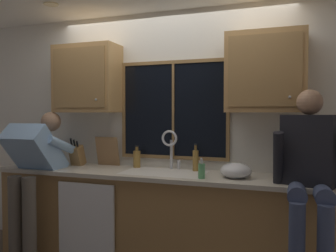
{
  "coord_description": "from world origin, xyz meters",
  "views": [
    {
      "loc": [
        1.18,
        -3.42,
        1.5
      ],
      "look_at": [
        0.09,
        -0.3,
        1.37
      ],
      "focal_mm": 37.03,
      "sensor_mm": 36.0,
      "label": 1
    }
  ],
  "objects_px": {
    "cutting_board": "(107,151)",
    "soap_dispenser": "(202,171)",
    "bottle_green_glass": "(196,160)",
    "bottle_tall_clear": "(137,158)",
    "mixing_bowl": "(236,171)",
    "person_standing": "(34,168)",
    "knife_block": "(77,156)",
    "person_sitting_on_counter": "(309,164)"
  },
  "relations": [
    {
      "from": "cutting_board",
      "to": "bottle_green_glass",
      "type": "bearing_deg",
      "value": -2.21
    },
    {
      "from": "cutting_board",
      "to": "bottle_green_glass",
      "type": "relative_size",
      "value": 1.19
    },
    {
      "from": "person_standing",
      "to": "bottle_tall_clear",
      "type": "relative_size",
      "value": 6.46
    },
    {
      "from": "knife_block",
      "to": "person_sitting_on_counter",
      "type": "bearing_deg",
      "value": -9.11
    },
    {
      "from": "mixing_bowl",
      "to": "bottle_green_glass",
      "type": "bearing_deg",
      "value": 153.13
    },
    {
      "from": "knife_block",
      "to": "soap_dispenser",
      "type": "xyz_separation_m",
      "value": [
        1.46,
        -0.28,
        -0.04
      ]
    },
    {
      "from": "knife_block",
      "to": "cutting_board",
      "type": "distance_m",
      "value": 0.33
    },
    {
      "from": "mixing_bowl",
      "to": "bottle_tall_clear",
      "type": "bearing_deg",
      "value": 168.09
    },
    {
      "from": "soap_dispenser",
      "to": "cutting_board",
      "type": "bearing_deg",
      "value": 160.97
    },
    {
      "from": "cutting_board",
      "to": "soap_dispenser",
      "type": "relative_size",
      "value": 1.74
    },
    {
      "from": "person_standing",
      "to": "person_sitting_on_counter",
      "type": "distance_m",
      "value": 2.58
    },
    {
      "from": "cutting_board",
      "to": "bottle_tall_clear",
      "type": "relative_size",
      "value": 1.37
    },
    {
      "from": "knife_block",
      "to": "bottle_tall_clear",
      "type": "bearing_deg",
      "value": 7.04
    },
    {
      "from": "person_sitting_on_counter",
      "to": "bottle_green_glass",
      "type": "relative_size",
      "value": 4.68
    },
    {
      "from": "bottle_green_glass",
      "to": "bottle_tall_clear",
      "type": "relative_size",
      "value": 1.16
    },
    {
      "from": "person_sitting_on_counter",
      "to": "person_standing",
      "type": "bearing_deg",
      "value": -179.61
    },
    {
      "from": "cutting_board",
      "to": "bottle_tall_clear",
      "type": "xyz_separation_m",
      "value": [
        0.37,
        -0.03,
        -0.06
      ]
    },
    {
      "from": "mixing_bowl",
      "to": "soap_dispenser",
      "type": "distance_m",
      "value": 0.31
    },
    {
      "from": "cutting_board",
      "to": "person_sitting_on_counter",
      "type": "bearing_deg",
      "value": -13.54
    },
    {
      "from": "cutting_board",
      "to": "bottle_green_glass",
      "type": "height_order",
      "value": "cutting_board"
    },
    {
      "from": "person_standing",
      "to": "knife_block",
      "type": "relative_size",
      "value": 4.68
    },
    {
      "from": "person_standing",
      "to": "mixing_bowl",
      "type": "bearing_deg",
      "value": 7.18
    },
    {
      "from": "person_standing",
      "to": "knife_block",
      "type": "bearing_deg",
      "value": 57.74
    },
    {
      "from": "knife_block",
      "to": "mixing_bowl",
      "type": "height_order",
      "value": "knife_block"
    },
    {
      "from": "person_sitting_on_counter",
      "to": "soap_dispenser",
      "type": "height_order",
      "value": "person_sitting_on_counter"
    },
    {
      "from": "person_standing",
      "to": "knife_block",
      "type": "xyz_separation_m",
      "value": [
        0.25,
        0.39,
        0.09
      ]
    },
    {
      "from": "bottle_green_glass",
      "to": "soap_dispenser",
      "type": "bearing_deg",
      "value": -67.34
    },
    {
      "from": "person_standing",
      "to": "bottle_green_glass",
      "type": "xyz_separation_m",
      "value": [
        1.56,
        0.47,
        0.09
      ]
    },
    {
      "from": "cutting_board",
      "to": "mixing_bowl",
      "type": "height_order",
      "value": "cutting_board"
    },
    {
      "from": "knife_block",
      "to": "bottle_green_glass",
      "type": "xyz_separation_m",
      "value": [
        1.31,
        0.07,
        0.0
      ]
    },
    {
      "from": "person_sitting_on_counter",
      "to": "cutting_board",
      "type": "bearing_deg",
      "value": 166.46
    },
    {
      "from": "knife_block",
      "to": "person_standing",
      "type": "bearing_deg",
      "value": -122.26
    },
    {
      "from": "cutting_board",
      "to": "knife_block",
      "type": "bearing_deg",
      "value": -159.9
    },
    {
      "from": "bottle_tall_clear",
      "to": "person_standing",
      "type": "bearing_deg",
      "value": -152.75
    },
    {
      "from": "bottle_green_glass",
      "to": "bottle_tall_clear",
      "type": "height_order",
      "value": "bottle_green_glass"
    },
    {
      "from": "person_sitting_on_counter",
      "to": "cutting_board",
      "type": "relative_size",
      "value": 3.94
    },
    {
      "from": "cutting_board",
      "to": "bottle_green_glass",
      "type": "distance_m",
      "value": 1.01
    },
    {
      "from": "person_standing",
      "to": "bottle_green_glass",
      "type": "bearing_deg",
      "value": 16.62
    },
    {
      "from": "person_standing",
      "to": "person_sitting_on_counter",
      "type": "height_order",
      "value": "person_sitting_on_counter"
    },
    {
      "from": "soap_dispenser",
      "to": "person_standing",
      "type": "bearing_deg",
      "value": -176.43
    },
    {
      "from": "person_sitting_on_counter",
      "to": "bottle_tall_clear",
      "type": "distance_m",
      "value": 1.72
    },
    {
      "from": "cutting_board",
      "to": "person_standing",
      "type": "bearing_deg",
      "value": -137.8
    }
  ]
}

